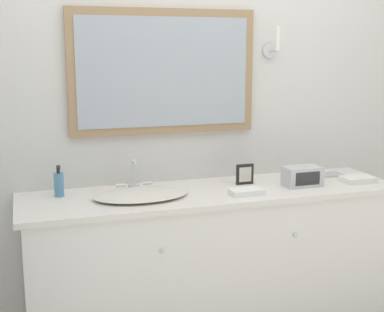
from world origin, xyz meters
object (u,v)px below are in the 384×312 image
object	(u,v)px
sink_basin	(140,194)
soap_bottle	(59,184)
appliance_box	(302,176)
picture_frame	(245,174)

from	to	relation	value
sink_basin	soap_bottle	size ratio (longest dim) A/B	2.98
soap_bottle	sink_basin	bearing A→B (deg)	-20.69
soap_bottle	appliance_box	distance (m)	1.35
sink_basin	soap_bottle	xyz separation A→B (m)	(-0.40, 0.15, 0.05)
appliance_box	picture_frame	distance (m)	0.33
soap_bottle	appliance_box	size ratio (longest dim) A/B	0.80
appliance_box	picture_frame	xyz separation A→B (m)	(-0.30, 0.14, 0.00)
picture_frame	appliance_box	bearing A→B (deg)	-24.59
sink_basin	appliance_box	bearing A→B (deg)	-2.89
appliance_box	soap_bottle	bearing A→B (deg)	171.49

